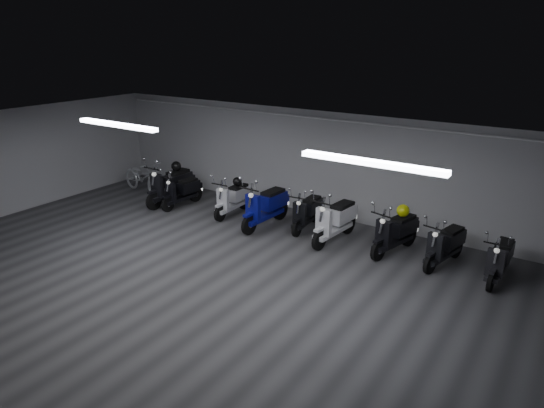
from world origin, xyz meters
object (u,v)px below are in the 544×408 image
Objects in this scene: scooter_1 at (181,186)px; scooter_8 at (446,238)px; scooter_0 at (170,179)px; scooter_5 at (307,206)px; helmet_0 at (237,182)px; helmet_2 at (403,211)px; scooter_7 at (396,226)px; bicycle at (142,174)px; helmet_1 at (176,166)px; scooter_4 at (265,200)px; scooter_2 at (232,193)px; scooter_6 at (335,214)px; scooter_9 at (501,253)px.

scooter_1 is 7.21m from scooter_8.
scooter_0 is 1.23× the size of scooter_1.
helmet_0 is at bearing 176.27° from scooter_5.
scooter_7 is at bearing -104.42° from helmet_2.
bicycle reaches higher than helmet_2.
helmet_2 is (6.61, 0.31, -0.10)m from helmet_1.
scooter_4 is 1.06m from scooter_5.
scooter_2 is at bearing -166.15° from scooter_8.
helmet_0 is (-0.01, 0.23, 0.27)m from scooter_2.
scooter_0 reaches higher than scooter_1.
scooter_4 is at bearing -81.63° from bicycle.
scooter_2 is at bearing -79.09° from bicycle.
scooter_4 reaches higher than scooter_8.
scooter_7 is 4.50m from helmet_0.
scooter_1 is at bearing -176.44° from scooter_5.
helmet_2 is at bearing 8.35° from scooter_1.
scooter_8 is 9.06m from bicycle.
scooter_8 is at bearing -13.42° from helmet_2.
scooter_0 is at bearing -88.55° from bicycle.
scooter_6 is (1.88, 0.14, -0.02)m from scooter_4.
scooter_2 is 2.19m from scooter_5.
scooter_6 is at bearing -21.26° from scooter_5.
scooter_8 reaches higher than scooter_5.
scooter_4 is 4.70m from bicycle.
helmet_1 is (-0.44, 0.28, 0.46)m from scooter_1.
scooter_5 is (4.24, 0.48, -0.13)m from scooter_0.
scooter_5 is 0.96m from scooter_6.
scooter_5 is 2.32m from scooter_7.
scooter_5 is 5.66m from bicycle.
scooter_0 reaches higher than helmet_0.
scooter_0 is at bearing -175.77° from scooter_4.
scooter_2 is 0.86× the size of scooter_4.
scooter_2 reaches higher than scooter_8.
scooter_5 reaches higher than helmet_1.
scooter_5 is at bearing -177.40° from helmet_2.
scooter_2 is 6.89× the size of helmet_0.
scooter_0 is 1.21× the size of scooter_5.
scooter_9 is at bearing 5.72° from scooter_4.
bicycle is (-1.42, 0.23, -0.12)m from scooter_0.
scooter_0 reaches higher than scooter_2.
scooter_7 is at bearing 6.21° from scooter_1.
scooter_1 is at bearing -172.70° from scooter_2.
scooter_4 is 3.29m from scooter_7.
scooter_8 is at bearing 9.27° from scooter_6.
scooter_6 is 1.07× the size of scooter_7.
scooter_0 reaches higher than bicycle.
scooter_2 is 3.09m from scooter_6.
scooter_0 reaches higher than scooter_6.
scooter_1 is 6.21m from helmet_2.
scooter_8 is 5.78× the size of helmet_1.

